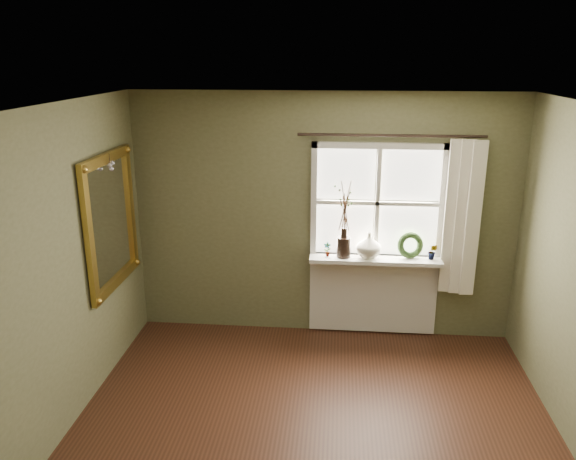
# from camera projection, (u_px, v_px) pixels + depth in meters

# --- Properties ---
(ceiling) EXTENTS (4.50, 4.50, 0.00)m
(ceiling) POSITION_uv_depth(u_px,v_px,m) (315.00, 115.00, 3.35)
(ceiling) COLOR silver
(ceiling) RESTS_ON ground
(wall_back) EXTENTS (4.00, 0.10, 2.60)m
(wall_back) POSITION_uv_depth(u_px,v_px,m) (323.00, 216.00, 5.93)
(wall_back) COLOR brown
(wall_back) RESTS_ON ground
(wall_left) EXTENTS (0.10, 4.50, 2.60)m
(wall_left) POSITION_uv_depth(u_px,v_px,m) (20.00, 300.00, 3.93)
(wall_left) COLOR brown
(wall_left) RESTS_ON ground
(window_frame) EXTENTS (1.36, 0.06, 1.24)m
(window_frame) POSITION_uv_depth(u_px,v_px,m) (377.00, 203.00, 5.76)
(window_frame) COLOR silver
(window_frame) RESTS_ON wall_back
(window_sill) EXTENTS (1.36, 0.26, 0.04)m
(window_sill) POSITION_uv_depth(u_px,v_px,m) (375.00, 259.00, 5.83)
(window_sill) COLOR silver
(window_sill) RESTS_ON wall_back
(window_apron) EXTENTS (1.36, 0.04, 0.88)m
(window_apron) POSITION_uv_depth(u_px,v_px,m) (373.00, 294.00, 6.07)
(window_apron) COLOR silver
(window_apron) RESTS_ON ground
(dark_jug) EXTENTS (0.17, 0.17, 0.21)m
(dark_jug) POSITION_uv_depth(u_px,v_px,m) (344.00, 247.00, 5.82)
(dark_jug) COLOR black
(dark_jug) RESTS_ON window_sill
(cream_vase) EXTENTS (0.26, 0.26, 0.27)m
(cream_vase) POSITION_uv_depth(u_px,v_px,m) (369.00, 245.00, 5.79)
(cream_vase) COLOR silver
(cream_vase) RESTS_ON window_sill
(wreath) EXTENTS (0.30, 0.18, 0.29)m
(wreath) POSITION_uv_depth(u_px,v_px,m) (410.00, 248.00, 5.80)
(wreath) COLOR #273F1C
(wreath) RESTS_ON window_sill
(potted_plant_left) EXTENTS (0.08, 0.06, 0.15)m
(potted_plant_left) POSITION_uv_depth(u_px,v_px,m) (327.00, 249.00, 5.85)
(potted_plant_left) COLOR #273F1C
(potted_plant_left) RESTS_ON window_sill
(potted_plant_right) EXTENTS (0.12, 0.11, 0.17)m
(potted_plant_right) POSITION_uv_depth(u_px,v_px,m) (433.00, 252.00, 5.75)
(potted_plant_right) COLOR #273F1C
(potted_plant_right) RESTS_ON window_sill
(curtain) EXTENTS (0.36, 0.12, 1.59)m
(curtain) POSITION_uv_depth(u_px,v_px,m) (462.00, 218.00, 5.63)
(curtain) COLOR silver
(curtain) RESTS_ON wall_back
(curtain_rod) EXTENTS (1.84, 0.03, 0.03)m
(curtain_rod) POSITION_uv_depth(u_px,v_px,m) (391.00, 135.00, 5.48)
(curtain_rod) COLOR black
(curtain_rod) RESTS_ON wall_back
(gilt_mirror) EXTENTS (0.10, 1.07, 1.28)m
(gilt_mirror) POSITION_uv_depth(u_px,v_px,m) (111.00, 221.00, 5.25)
(gilt_mirror) COLOR white
(gilt_mirror) RESTS_ON wall_left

